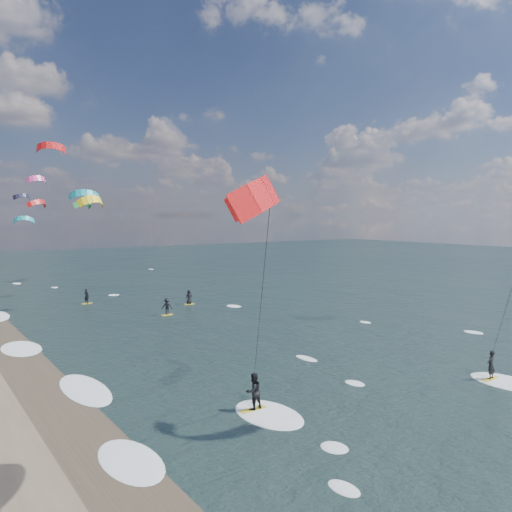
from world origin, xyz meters
TOP-DOWN VIEW (x-y plane):
  - ground at (0.00, 0.00)m, footprint 260.00×260.00m
  - wet_sand_strip at (-12.00, 10.00)m, footprint 3.00×240.00m
  - kitesurfer_near_b at (-6.85, 3.03)m, footprint 6.84×9.40m
  - far_kitesurfers at (2.60, 34.12)m, footprint 9.81×11.50m
  - bg_kite_field at (-0.30, 63.14)m, footprint 11.30×55.39m
  - shoreline_surf at (-10.80, 14.75)m, footprint 2.40×79.40m

SIDE VIEW (x-z plane):
  - ground at x=0.00m, z-range 0.00..0.00m
  - shoreline_surf at x=-10.80m, z-range -0.06..0.06m
  - wet_sand_strip at x=-12.00m, z-range 0.00..0.01m
  - far_kitesurfers at x=2.60m, z-range -0.01..1.60m
  - kitesurfer_near_b at x=-6.85m, z-range 1.51..13.00m
  - bg_kite_field at x=-0.30m, z-range 7.57..17.12m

